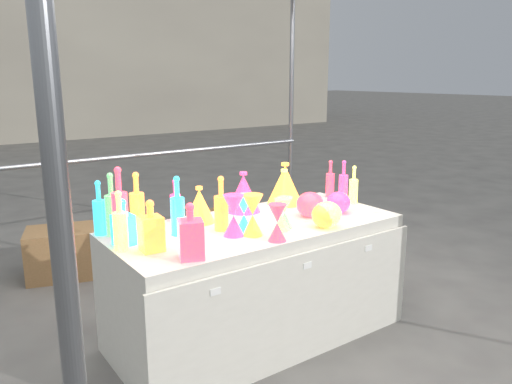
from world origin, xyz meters
TOP-DOWN VIEW (x-y plane):
  - ground at (0.00, 0.00)m, footprint 80.00×80.00m
  - display_table at (0.00, -0.01)m, footprint 1.84×0.83m
  - background_building at (4.00, 14.00)m, footprint 14.00×6.00m
  - cardboard_box_closed at (-0.75, 1.74)m, footprint 0.65×0.55m
  - cardboard_box_flat at (1.03, 2.33)m, footprint 0.90×0.78m
  - bottle_0 at (-0.63, 0.34)m, footprint 0.11×0.11m
  - bottle_1 at (-0.85, 0.34)m, footprint 0.10×0.10m
  - bottle_2 at (-0.77, 0.23)m, footprint 0.11×0.11m
  - bottle_3 at (-0.37, 0.35)m, footprint 0.07×0.07m
  - bottle_4 at (-0.85, 0.02)m, footprint 0.10×0.10m
  - bottle_5 at (-0.79, 0.29)m, footprint 0.10×0.10m
  - bottle_6 at (-0.24, 0.01)m, footprint 0.09×0.09m
  - bottle_7 at (-0.49, 0.08)m, footprint 0.09×0.09m
  - decanter_0 at (-0.72, -0.08)m, footprint 0.12×0.12m
  - decanter_1 at (-0.61, -0.30)m, footprint 0.16×0.16m
  - decanter_2 at (-0.81, 0.09)m, footprint 0.11×0.11m
  - hourglass_0 at (-0.09, -0.34)m, footprint 0.11×0.11m
  - hourglass_1 at (-0.24, -0.12)m, footprint 0.12×0.12m
  - hourglass_2 at (0.05, -0.20)m, footprint 0.10×0.10m
  - hourglass_3 at (0.09, -0.17)m, footprint 0.11×0.11m
  - hourglass_4 at (-0.15, -0.17)m, footprint 0.15×0.15m
  - hourglass_5 at (-0.17, -0.12)m, footprint 0.15×0.15m
  - globe_0 at (0.29, -0.30)m, footprint 0.21×0.21m
  - globe_1 at (0.31, -0.30)m, footprint 0.20×0.20m
  - globe_2 at (0.37, -0.07)m, footprint 0.23×0.23m
  - globe_3 at (0.59, -0.12)m, footprint 0.17×0.17m
  - lampshade_0 at (-0.27, 0.23)m, footprint 0.24×0.24m
  - lampshade_1 at (0.45, 0.28)m, footprint 0.27×0.27m
  - lampshade_2 at (0.10, 0.28)m, footprint 0.23×0.23m
  - lampshade_3 at (0.44, 0.28)m, footprint 0.23×0.23m
  - bottle_9 at (0.86, 0.25)m, footprint 0.07×0.07m
  - bottle_10 at (0.86, 0.11)m, footprint 0.08×0.08m
  - bottle_11 at (0.86, 0.01)m, footprint 0.07×0.07m

SIDE VIEW (x-z plane):
  - ground at x=0.00m, z-range 0.00..0.00m
  - cardboard_box_flat at x=1.03m, z-range 0.00..0.06m
  - cardboard_box_closed at x=-0.75m, z-range 0.00..0.41m
  - display_table at x=0.00m, z-range 0.00..0.75m
  - globe_3 at x=0.59m, z-range 0.75..0.88m
  - globe_0 at x=0.29m, z-range 0.75..0.88m
  - globe_1 at x=0.31m, z-range 0.75..0.89m
  - globe_2 at x=0.37m, z-range 0.75..0.89m
  - hourglass_3 at x=0.09m, z-range 0.75..0.94m
  - hourglass_2 at x=0.05m, z-range 0.75..0.94m
  - hourglass_0 at x=-0.09m, z-range 0.75..0.96m
  - hourglass_5 at x=-0.17m, z-range 0.75..0.98m
  - lampshade_0 at x=-0.27m, z-range 0.75..0.98m
  - hourglass_4 at x=-0.15m, z-range 0.75..0.99m
  - hourglass_1 at x=-0.24m, z-range 0.75..0.99m
  - lampshade_3 at x=0.44m, z-range 0.75..1.00m
  - decanter_2 at x=-0.81m, z-range 0.75..1.01m
  - bottle_3 at x=-0.37m, z-range 0.75..1.02m
  - lampshade_2 at x=0.10m, z-range 0.75..1.02m
  - bottle_11 at x=0.86m, z-range 0.75..1.02m
  - decanter_0 at x=-0.72m, z-range 0.75..1.02m
  - bottle_9 at x=0.86m, z-range 0.75..1.03m
  - decanter_1 at x=-0.61m, z-range 0.75..1.04m
  - lampshade_1 at x=0.45m, z-range 0.75..1.05m
  - bottle_10 at x=0.86m, z-range 0.75..1.05m
  - bottle_1 at x=-0.85m, z-range 0.75..1.07m
  - bottle_4 at x=-0.85m, z-range 0.75..1.07m
  - bottle_6 at x=-0.24m, z-range 0.75..1.08m
  - bottle_0 at x=-0.63m, z-range 0.75..1.09m
  - bottle_7 at x=-0.49m, z-range 0.75..1.09m
  - bottle_5 at x=-0.79m, z-range 0.75..1.11m
  - bottle_2 at x=-0.77m, z-range 0.75..1.15m
  - background_building at x=4.00m, z-range 0.00..6.00m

